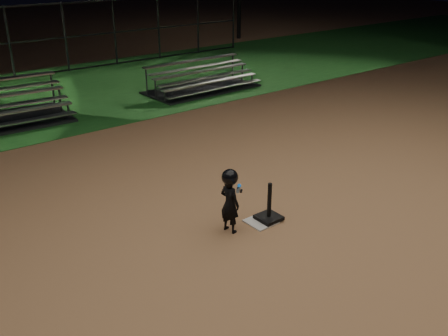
{
  "coord_description": "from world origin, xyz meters",
  "views": [
    {
      "loc": [
        -4.99,
        -5.33,
        4.17
      ],
      "look_at": [
        0.0,
        1.0,
        0.65
      ],
      "focal_mm": 39.95,
      "sensor_mm": 36.0,
      "label": 1
    }
  ],
  "objects_px": {
    "home_plate": "(261,222)",
    "batting_tee": "(269,213)",
    "bleacher_right": "(202,85)",
    "child_batter": "(230,199)"
  },
  "relations": [
    {
      "from": "child_batter",
      "to": "batting_tee",
      "type": "bearing_deg",
      "value": -112.72
    },
    {
      "from": "child_batter",
      "to": "bleacher_right",
      "type": "height_order",
      "value": "child_batter"
    },
    {
      "from": "batting_tee",
      "to": "bleacher_right",
      "type": "distance_m",
      "value": 8.69
    },
    {
      "from": "home_plate",
      "to": "batting_tee",
      "type": "distance_m",
      "value": 0.2
    },
    {
      "from": "home_plate",
      "to": "child_batter",
      "type": "xyz_separation_m",
      "value": [
        -0.58,
        0.11,
        0.57
      ]
    },
    {
      "from": "batting_tee",
      "to": "bleacher_right",
      "type": "height_order",
      "value": "bleacher_right"
    },
    {
      "from": "batting_tee",
      "to": "bleacher_right",
      "type": "relative_size",
      "value": 0.18
    },
    {
      "from": "home_plate",
      "to": "batting_tee",
      "type": "bearing_deg",
      "value": -11.69
    },
    {
      "from": "home_plate",
      "to": "child_batter",
      "type": "relative_size",
      "value": 0.41
    },
    {
      "from": "child_batter",
      "to": "bleacher_right",
      "type": "relative_size",
      "value": 0.29
    }
  ]
}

